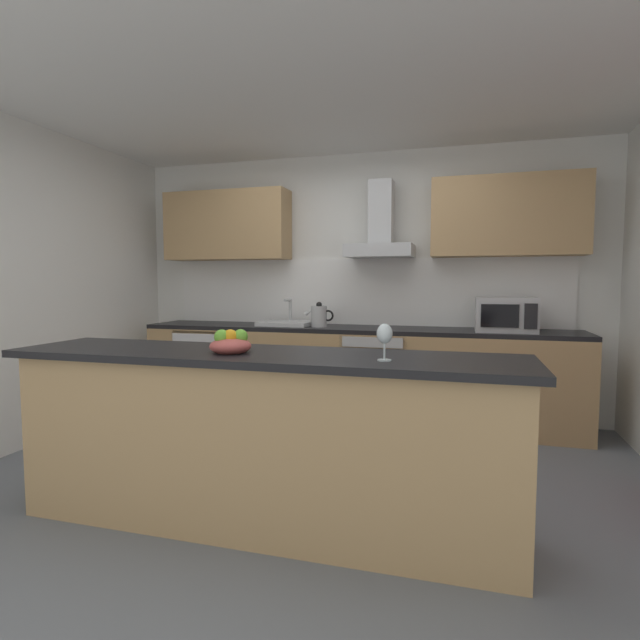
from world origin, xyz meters
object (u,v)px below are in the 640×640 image
object	(u,v)px
kettle	(319,316)
wine_glass	(385,335)
oven	(377,375)
fruit_bowl	(231,344)
range_hood	(381,233)
microwave	(506,314)
sink	(286,323)
refrigerator	(212,369)

from	to	relation	value
kettle	wine_glass	distance (m)	2.41
oven	fruit_bowl	size ratio (longest dim) A/B	3.64
range_hood	kettle	bearing A→B (deg)	-163.71
microwave	sink	xyz separation A→B (m)	(-2.03, 0.04, -0.12)
refrigerator	kettle	world-z (taller)	kettle
kettle	fruit_bowl	distance (m)	2.18
kettle	sink	bearing A→B (deg)	172.75
oven	fruit_bowl	xyz separation A→B (m)	(-0.42, -2.21, 0.55)
oven	kettle	xyz separation A→B (m)	(-0.56, -0.03, 0.55)
oven	sink	bearing A→B (deg)	179.31
refrigerator	microwave	world-z (taller)	microwave
oven	refrigerator	world-z (taller)	oven
refrigerator	fruit_bowl	size ratio (longest dim) A/B	3.86
wine_glass	sink	bearing A→B (deg)	120.28
microwave	fruit_bowl	world-z (taller)	microwave
microwave	wine_glass	xyz separation A→B (m)	(-0.71, -2.22, 0.03)
sink	kettle	world-z (taller)	sink
microwave	fruit_bowl	bearing A→B (deg)	-125.14
refrigerator	kettle	xyz separation A→B (m)	(1.17, -0.03, 0.58)
microwave	wine_glass	distance (m)	2.33
sink	range_hood	size ratio (longest dim) A/B	0.69
sink	kettle	size ratio (longest dim) A/B	1.73
oven	sink	xyz separation A→B (m)	(-0.91, 0.01, 0.47)
oven	wine_glass	xyz separation A→B (m)	(0.41, -2.24, 0.62)
range_hood	fruit_bowl	world-z (taller)	range_hood
refrigerator	fruit_bowl	xyz separation A→B (m)	(1.31, -2.20, 0.58)
range_hood	wine_glass	bearing A→B (deg)	-80.26
microwave	fruit_bowl	xyz separation A→B (m)	(-1.53, -2.18, -0.04)
fruit_bowl	microwave	bearing A→B (deg)	54.86
fruit_bowl	kettle	bearing A→B (deg)	93.76
microwave	kettle	size ratio (longest dim) A/B	1.73
sink	microwave	bearing A→B (deg)	-1.10
oven	sink	world-z (taller)	sink
kettle	fruit_bowl	world-z (taller)	kettle
refrigerator	wine_glass	bearing A→B (deg)	-46.44
refrigerator	range_hood	world-z (taller)	range_hood
oven	refrigerator	size ratio (longest dim) A/B	0.94
oven	refrigerator	xyz separation A→B (m)	(-1.72, -0.00, -0.03)
refrigerator	sink	xyz separation A→B (m)	(0.81, 0.01, 0.50)
microwave	oven	bearing A→B (deg)	178.57
sink	kettle	xyz separation A→B (m)	(0.35, -0.04, 0.08)
fruit_bowl	refrigerator	bearing A→B (deg)	120.70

